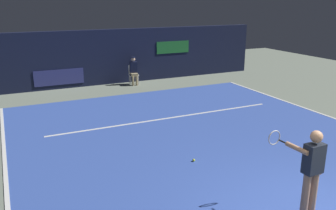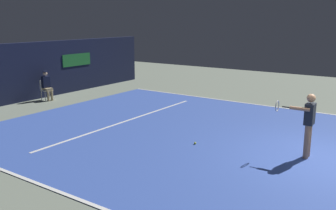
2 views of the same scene
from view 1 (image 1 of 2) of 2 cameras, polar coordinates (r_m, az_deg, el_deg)
name	(u,v)px [view 1 (image 1 of 2)]	position (r m, az deg, el deg)	size (l,w,h in m)	color
ground_plane	(197,138)	(10.57, 4.61, -5.34)	(30.91, 30.91, 0.00)	gray
court_surface	(197,138)	(10.57, 4.61, -5.31)	(10.46, 11.39, 0.01)	#3856B2
line_sideline_left	(324,115)	(13.76, 23.71, -1.42)	(0.10, 11.39, 0.01)	white
line_sideline_right	(5,173)	(9.35, -24.64, -9.82)	(0.10, 11.39, 0.01)	white
line_service	(168,118)	(12.22, -0.01, -2.13)	(8.16, 0.10, 0.01)	white
back_wall	(114,57)	(17.48, -8.60, 7.69)	(15.30, 0.33, 2.60)	#141933
tennis_player	(311,169)	(7.03, 21.97, -9.44)	(0.64, 0.93, 1.73)	tan
line_judge_on_chair	(134,70)	(17.13, -5.53, 5.55)	(0.49, 0.57, 1.32)	white
tennis_ball	(194,160)	(9.08, 4.15, -8.82)	(0.07, 0.07, 0.07)	#CCE033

